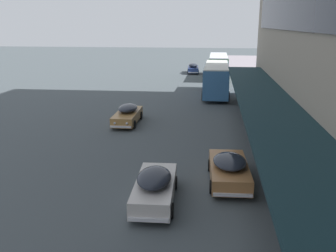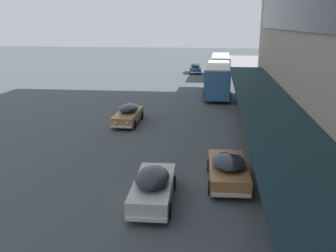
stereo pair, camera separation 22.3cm
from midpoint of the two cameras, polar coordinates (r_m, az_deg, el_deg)
transit_bus_kerbside_front at (r=55.20m, az=8.12°, el=9.22°), size 2.87×10.69×3.22m
transit_bus_kerbside_rear at (r=41.25m, az=7.78°, el=7.30°), size 2.90×10.32×3.36m
sedan_trailing_mid at (r=59.85m, az=4.30°, el=8.77°), size 1.95×4.58×1.58m
sedan_second_near at (r=29.57m, az=-5.86°, el=1.81°), size 1.83×4.83×1.48m
sedan_oncoming_rear at (r=18.75m, az=9.46°, el=-6.47°), size 2.10×4.69×1.44m
sedan_oncoming_front at (r=16.56m, az=-1.92°, el=-9.16°), size 1.95×4.70×1.53m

